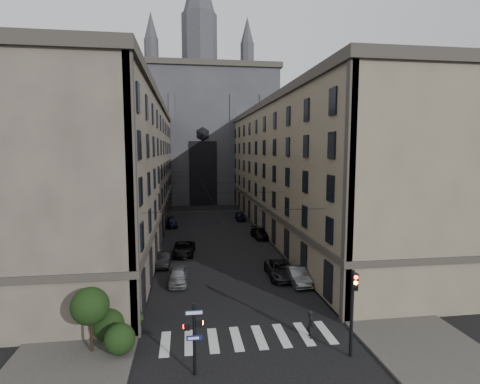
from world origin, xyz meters
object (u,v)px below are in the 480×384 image
pedestrian_signal_left (194,334)px  car_right_midfar (260,233)px  traffic_light_right (353,303)px  car_left_midfar (183,249)px  car_right_far (241,216)px  car_left_midnear (164,259)px  gothic_tower (201,126)px  pedestrian (310,324)px  car_right_midnear (281,270)px  car_right_near (297,276)px  car_left_near (178,276)px  car_left_far (171,223)px

pedestrian_signal_left → car_right_midfar: (9.71, 30.34, -1.65)m
traffic_light_right → car_left_midfar: 25.17m
car_left_midfar → car_right_midfar: 12.47m
traffic_light_right → car_right_far: size_ratio=1.28×
car_left_midnear → car_right_far: size_ratio=1.00×
gothic_tower → pedestrian: size_ratio=31.49×
pedestrian → gothic_tower: bearing=1.3°
car_left_midnear → pedestrian: 19.67m
car_right_midnear → car_right_far: 29.48m
gothic_tower → car_right_far: 34.54m
car_left_midnear → car_right_far: (11.70, 24.18, 0.02)m
pedestrian → pedestrian_signal_left: bearing=109.6°
car_right_midnear → pedestrian: (-1.01, -11.52, 0.18)m
car_left_midfar → car_right_far: car_left_midfar is taller
pedestrian_signal_left → car_right_near: pedestrian_signal_left is taller
car_right_near → traffic_light_right: bearing=-92.9°
traffic_light_right → car_right_midnear: traffic_light_right is taller
traffic_light_right → car_left_midfar: (-9.80, 23.04, -2.56)m
car_right_midfar → car_right_far: car_right_far is taller
car_left_near → car_right_near: size_ratio=0.95×
car_left_far → car_right_midnear: (11.20, -25.53, 0.08)m
car_right_midnear → car_right_near: bearing=-57.8°
pedestrian_signal_left → car_left_midnear: (-2.69, 19.78, -1.65)m
car_left_midfar → car_right_midnear: car_right_midnear is taller
car_left_midnear → gothic_tower: bearing=87.4°
traffic_light_right → car_left_midnear: size_ratio=1.27×
car_left_midnear → traffic_light_right: bearing=-54.7°
car_left_near → car_left_midnear: car_left_near is taller
pedestrian_signal_left → car_left_near: pedestrian_signal_left is taller
car_left_near → car_right_far: (10.13, 29.80, -0.03)m
car_left_midfar → car_left_far: 16.66m
car_left_near → gothic_tower: bearing=86.6°
pedestrian_signal_left → pedestrian: 8.19m
gothic_tower → car_left_near: bearing=-94.5°
car_left_midfar → car_right_near: 14.92m
traffic_light_right → car_left_midfar: bearing=113.0°
car_left_near → car_left_midfar: car_left_midfar is taller
traffic_light_right → pedestrian: size_ratio=2.82×
gothic_tower → car_left_midfar: bearing=-94.8°
car_right_midnear → car_right_far: car_right_midnear is taller
pedestrian_signal_left → traffic_light_right: size_ratio=0.77×
car_left_far → car_right_midfar: size_ratio=0.99×
gothic_tower → car_right_far: bearing=-79.4°
traffic_light_right → car_right_far: bearing=90.1°
traffic_light_right → car_left_midfar: size_ratio=0.99×
car_left_far → car_right_far: car_right_far is taller
car_left_midnear → car_right_near: size_ratio=0.92×
pedestrian_signal_left → traffic_light_right: 9.18m
traffic_light_right → car_right_far: 43.61m
gothic_tower → car_right_far: (5.50, -29.50, -17.10)m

